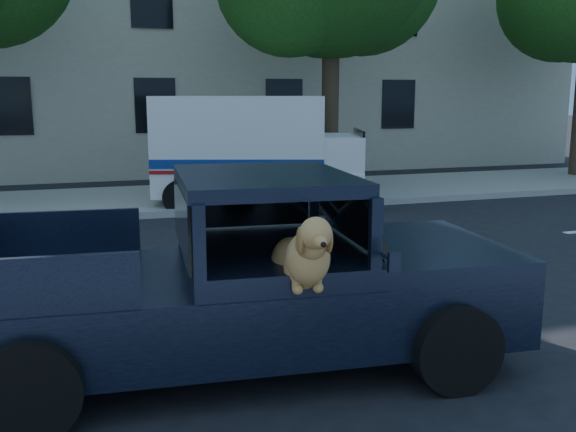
# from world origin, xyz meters

# --- Properties ---
(ground) EXTENTS (120.00, 120.00, 0.00)m
(ground) POSITION_xyz_m (0.00, 0.00, 0.00)
(ground) COLOR black
(ground) RESTS_ON ground
(far_sidewalk) EXTENTS (60.00, 4.00, 0.15)m
(far_sidewalk) POSITION_xyz_m (0.00, 9.20, 0.07)
(far_sidewalk) COLOR gray
(far_sidewalk) RESTS_ON ground
(lane_stripes) EXTENTS (21.60, 0.14, 0.01)m
(lane_stripes) POSITION_xyz_m (2.00, 3.40, 0.01)
(lane_stripes) COLOR silver
(lane_stripes) RESTS_ON ground
(building_main) EXTENTS (26.00, 6.00, 9.00)m
(building_main) POSITION_xyz_m (3.00, 16.50, 4.50)
(building_main) COLOR beige
(building_main) RESTS_ON ground
(pickup_truck) EXTENTS (5.21, 2.80, 1.81)m
(pickup_truck) POSITION_xyz_m (0.02, -0.42, 0.61)
(pickup_truck) COLOR black
(pickup_truck) RESTS_ON ground
(mail_truck) EXTENTS (4.95, 3.41, 2.48)m
(mail_truck) POSITION_xyz_m (2.51, 7.96, 1.09)
(mail_truck) COLOR silver
(mail_truck) RESTS_ON ground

